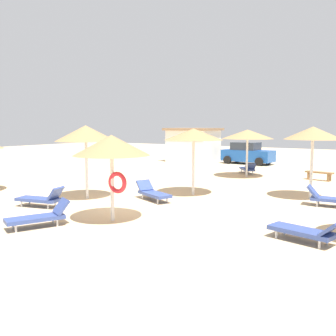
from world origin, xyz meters
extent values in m
plane|color=#DBBA8C|center=(0.00, 0.00, 0.00)|extent=(80.00, 80.00, 0.00)
cylinder|color=silver|center=(5.52, 5.50, 1.30)|extent=(0.12, 0.12, 2.59)
cone|color=#9E7A4C|center=(5.52, 5.50, 2.76)|extent=(2.37, 2.37, 0.53)
cylinder|color=silver|center=(0.93, 3.62, 1.27)|extent=(0.12, 0.12, 2.53)
cone|color=#9E7A4C|center=(0.93, 3.62, 2.68)|extent=(2.60, 2.60, 0.50)
cylinder|color=silver|center=(-2.45, 0.49, 1.26)|extent=(0.12, 0.12, 2.52)
cone|color=#9E7A4C|center=(-2.45, 0.49, 2.74)|extent=(2.54, 2.54, 0.66)
cylinder|color=silver|center=(0.84, 10.42, 1.19)|extent=(0.12, 0.12, 2.38)
cone|color=#9E7A4C|center=(0.84, 10.42, 2.55)|extent=(3.03, 3.03, 0.54)
cylinder|color=silver|center=(0.93, -1.78, 1.11)|extent=(0.12, 0.12, 2.23)
cone|color=#9E7A4C|center=(0.93, -1.78, 2.45)|extent=(2.45, 2.45, 0.65)
torus|color=red|center=(1.15, -1.78, 1.27)|extent=(0.70, 0.16, 0.70)
cube|color=#33478C|center=(6.66, 4.28, 0.28)|extent=(1.74, 0.77, 0.12)
cube|color=#33478C|center=(5.86, 4.22, 0.55)|extent=(0.47, 0.67, 0.47)
cylinder|color=silver|center=(6.08, 4.01, 0.11)|extent=(0.06, 0.06, 0.22)
cylinder|color=silver|center=(6.05, 4.45, 0.11)|extent=(0.06, 0.06, 0.22)
cube|color=#33478C|center=(0.25, 1.58, 0.28)|extent=(1.81, 1.28, 0.12)
cube|color=#33478C|center=(-0.48, 1.91, 0.53)|extent=(0.67, 0.77, 0.44)
cylinder|color=silver|center=(-0.39, 1.63, 0.11)|extent=(0.06, 0.06, 0.22)
cylinder|color=silver|center=(-0.21, 2.03, 0.11)|extent=(0.06, 0.06, 0.22)
cylinder|color=silver|center=(0.71, 1.14, 0.11)|extent=(0.06, 0.06, 0.22)
cylinder|color=silver|center=(0.89, 1.54, 0.11)|extent=(0.06, 0.06, 0.22)
cube|color=#33478C|center=(-2.83, -1.70, 0.28)|extent=(1.80, 1.01, 0.12)
cube|color=#33478C|center=(-2.06, -1.52, 0.56)|extent=(0.52, 0.71, 0.49)
cylinder|color=silver|center=(-2.30, -1.35, 0.11)|extent=(0.06, 0.06, 0.22)
cylinder|color=silver|center=(-2.20, -1.78, 0.11)|extent=(0.06, 0.06, 0.22)
cylinder|color=silver|center=(-3.47, -1.62, 0.11)|extent=(0.06, 0.06, 0.22)
cylinder|color=silver|center=(-3.37, -2.05, 0.11)|extent=(0.06, 0.06, 0.22)
cube|color=#33478C|center=(6.58, -0.72, 0.28)|extent=(1.80, 1.03, 0.12)
cube|color=#33478C|center=(7.36, -0.92, 0.52)|extent=(0.60, 0.73, 0.42)
cylinder|color=silver|center=(7.22, -0.65, 0.11)|extent=(0.06, 0.06, 0.22)
cylinder|color=silver|center=(7.11, -1.08, 0.11)|extent=(0.06, 0.06, 0.22)
cylinder|color=silver|center=(6.05, -0.37, 0.11)|extent=(0.06, 0.06, 0.22)
cylinder|color=silver|center=(5.95, -0.79, 0.11)|extent=(0.06, 0.06, 0.22)
cube|color=#33478C|center=(0.25, 12.04, 0.28)|extent=(1.49, 1.76, 0.12)
cube|color=#33478C|center=(0.70, 11.38, 0.52)|extent=(0.79, 0.75, 0.42)
cylinder|color=silver|center=(0.77, 11.67, 0.11)|extent=(0.06, 0.06, 0.22)
cylinder|color=silver|center=(0.41, 11.42, 0.11)|extent=(0.06, 0.06, 0.22)
cylinder|color=silver|center=(0.09, 12.66, 0.11)|extent=(0.06, 0.06, 0.22)
cylinder|color=silver|center=(-0.27, 12.41, 0.11)|extent=(0.06, 0.06, 0.22)
cube|color=#33478C|center=(-0.50, -3.66, 0.28)|extent=(1.28, 1.81, 0.12)
cube|color=#33478C|center=(-0.17, -2.93, 0.55)|extent=(0.75, 0.64, 0.48)
cylinder|color=silver|center=(-0.46, -3.02, 0.11)|extent=(0.06, 0.06, 0.22)
cylinder|color=silver|center=(-0.05, -3.20, 0.11)|extent=(0.06, 0.06, 0.22)
cylinder|color=silver|center=(-0.95, -4.11, 0.11)|extent=(0.06, 0.06, 0.22)
cylinder|color=silver|center=(-0.55, -4.29, 0.11)|extent=(0.06, 0.06, 0.22)
cube|color=brown|center=(4.78, 11.25, 0.45)|extent=(1.55, 0.68, 0.08)
cube|color=brown|center=(4.24, 11.35, 0.21)|extent=(0.19, 0.38, 0.41)
cube|color=brown|center=(5.32, 11.14, 0.21)|extent=(0.19, 0.38, 0.41)
cube|color=#194C9E|center=(-1.81, 17.65, 0.67)|extent=(4.12, 2.01, 0.90)
cube|color=#262D38|center=(-2.00, 17.66, 1.42)|extent=(2.12, 1.71, 0.60)
cylinder|color=black|center=(-0.39, 18.42, 0.32)|extent=(0.66, 0.27, 0.64)
cylinder|color=black|center=(-0.53, 16.66, 0.32)|extent=(0.66, 0.27, 0.64)
cylinder|color=black|center=(-3.08, 18.63, 0.32)|extent=(0.66, 0.27, 0.64)
cylinder|color=black|center=(-3.22, 16.88, 0.32)|extent=(0.66, 0.27, 0.64)
cube|color=white|center=(-6.48, 17.15, 1.32)|extent=(3.64, 3.21, 2.64)
cube|color=#8C6B4C|center=(-6.48, 17.15, 2.74)|extent=(4.04, 3.61, 0.20)
camera|label=1|loc=(8.80, -10.75, 3.08)|focal=39.91mm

